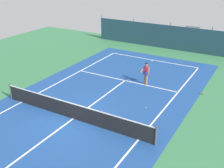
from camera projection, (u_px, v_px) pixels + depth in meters
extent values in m
plane|color=#387A4C|center=(73.00, 119.00, 15.93)|extent=(36.00, 36.00, 0.00)
cube|color=#1E478C|center=(73.00, 119.00, 15.93)|extent=(11.02, 26.60, 0.01)
cube|color=white|center=(153.00, 60.00, 25.35)|extent=(8.22, 0.10, 0.01)
cube|color=white|center=(22.00, 102.00, 17.80)|extent=(0.10, 23.80, 0.01)
cube|color=white|center=(138.00, 140.00, 14.05)|extent=(0.10, 23.80, 0.01)
cube|color=white|center=(125.00, 81.00, 20.99)|extent=(8.22, 0.10, 0.01)
cube|color=white|center=(73.00, 119.00, 15.92)|extent=(0.10, 12.80, 0.01)
cube|color=white|center=(152.00, 60.00, 25.23)|extent=(0.10, 0.30, 0.01)
cube|color=black|center=(73.00, 111.00, 15.74)|extent=(9.92, 0.03, 0.95)
cube|color=white|center=(72.00, 104.00, 15.53)|extent=(9.92, 0.04, 0.05)
cylinder|color=#47474C|center=(11.00, 91.00, 18.00)|extent=(0.10, 0.10, 1.10)
cylinder|color=#47474C|center=(156.00, 136.00, 13.42)|extent=(0.10, 0.10, 1.10)
cube|color=#1E3D4C|center=(169.00, 37.00, 28.16)|extent=(16.22, 0.06, 2.40)
cylinder|color=#595B60|center=(102.00, 27.00, 31.85)|extent=(0.08, 0.08, 2.70)
cylinder|color=#595B60|center=(133.00, 31.00, 30.00)|extent=(0.08, 0.08, 2.70)
cylinder|color=#595B60|center=(170.00, 36.00, 28.14)|extent=(0.08, 0.08, 2.70)
cylinder|color=#595B60|center=(211.00, 41.00, 26.29)|extent=(0.08, 0.08, 2.70)
cube|color=#234C1E|center=(171.00, 42.00, 28.90)|extent=(14.60, 0.70, 1.10)
cylinder|color=#9E7051|center=(147.00, 79.00, 20.16)|extent=(0.12, 0.12, 0.82)
cylinder|color=#9E7051|center=(145.00, 79.00, 20.30)|extent=(0.12, 0.12, 0.82)
cylinder|color=navy|center=(146.00, 73.00, 20.03)|extent=(0.40, 0.40, 0.22)
cube|color=#D1384C|center=(146.00, 70.00, 19.95)|extent=(0.41, 0.31, 0.56)
sphere|color=#9E7051|center=(146.00, 65.00, 19.77)|extent=(0.22, 0.22, 0.22)
cylinder|color=black|center=(147.00, 63.00, 19.74)|extent=(0.23, 0.23, 0.04)
cylinder|color=#9E7051|center=(149.00, 71.00, 19.78)|extent=(0.09, 0.09, 0.58)
cylinder|color=#9E7051|center=(143.00, 69.00, 20.03)|extent=(0.26, 0.53, 0.41)
cylinder|color=black|center=(139.00, 72.00, 19.93)|extent=(0.12, 0.27, 0.13)
torus|color=teal|center=(139.00, 69.00, 19.84)|extent=(0.33, 0.22, 0.29)
sphere|color=#CCDB33|center=(146.00, 108.00, 17.06)|extent=(0.07, 0.07, 0.07)
cube|color=black|center=(191.00, 37.00, 30.23)|extent=(2.28, 4.38, 0.80)
cube|color=#2D333D|center=(191.00, 31.00, 29.96)|extent=(1.74, 2.06, 0.56)
cylinder|color=black|center=(184.00, 37.00, 31.81)|extent=(0.29, 0.66, 0.64)
cylinder|color=black|center=(200.00, 39.00, 31.16)|extent=(0.29, 0.66, 0.64)
cylinder|color=black|center=(180.00, 43.00, 29.63)|extent=(0.29, 0.66, 0.64)
cylinder|color=black|center=(197.00, 44.00, 28.98)|extent=(0.29, 0.66, 0.64)
cylinder|color=#D84C38|center=(203.00, 93.00, 18.72)|extent=(0.08, 0.08, 0.24)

